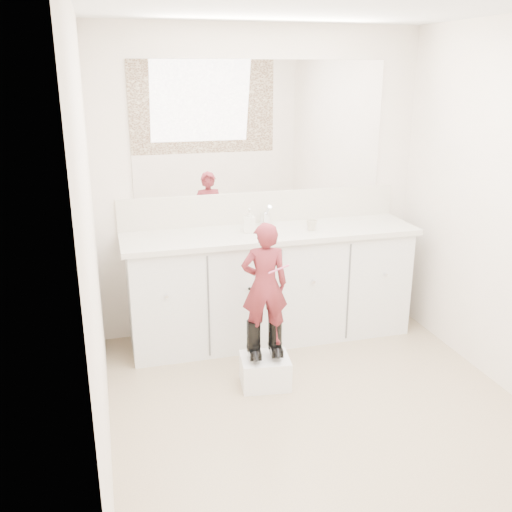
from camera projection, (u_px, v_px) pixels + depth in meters
name	position (u px, v px, depth m)	size (l,w,h in m)	color
floor	(326.00, 419.00, 3.54)	(3.00, 3.00, 0.00)	#92795F
wall_back	(261.00, 184.00, 4.54)	(2.60, 2.60, 0.00)	beige
wall_left	(92.00, 252.00, 2.84)	(3.00, 3.00, 0.00)	beige
vanity_cabinet	(270.00, 287.00, 4.53)	(2.20, 0.55, 0.85)	silver
countertop	(271.00, 233.00, 4.38)	(2.28, 0.58, 0.04)	beige
backsplash	(261.00, 207.00, 4.58)	(2.28, 0.03, 0.25)	beige
mirror	(262.00, 128.00, 4.39)	(2.00, 0.02, 1.00)	white
faucet	(265.00, 219.00, 4.51)	(0.08, 0.08, 0.10)	silver
cup	(312.00, 225.00, 4.38)	(0.09, 0.09, 0.08)	beige
soap_bottle	(250.00, 220.00, 4.31)	(0.08, 0.08, 0.18)	silver
step_stool	(265.00, 371.00, 3.90)	(0.33, 0.27, 0.21)	white
boot_left	(254.00, 339.00, 3.82)	(0.10, 0.18, 0.27)	black
boot_right	(275.00, 337.00, 3.86)	(0.10, 0.18, 0.27)	black
toddler	(265.00, 285.00, 3.72)	(0.31, 0.20, 0.84)	#AB343A
toothbrush	(279.00, 269.00, 3.63)	(0.01, 0.01, 0.14)	#E05786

